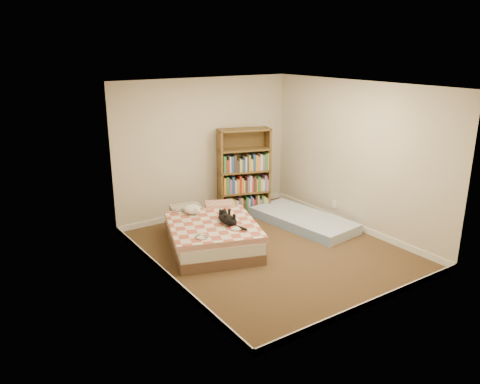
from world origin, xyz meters
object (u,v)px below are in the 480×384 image
white_dog (193,209)px  bed (210,232)px  bookshelf (243,182)px  floor_mattress (303,220)px  black_cat (226,219)px

white_dog → bed: bearing=-44.7°
bed → bookshelf: bookshelf is taller
floor_mattress → white_dog: bearing=156.8°
black_cat → white_dog: (-0.22, 0.67, -0.00)m
bookshelf → bed: bearing=-125.0°
bookshelf → white_dog: 1.52m
bookshelf → black_cat: 1.73m
bed → floor_mattress: 1.82m
black_cat → white_dog: size_ratio=1.87×
bookshelf → white_dog: bearing=-139.3°
black_cat → floor_mattress: bearing=19.7°
floor_mattress → black_cat: black_cat is taller
bed → white_dog: size_ratio=5.26×
floor_mattress → bed: bearing=168.5°
bookshelf → floor_mattress: (0.50, -1.15, -0.49)m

